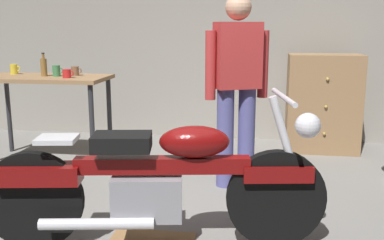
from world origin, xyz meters
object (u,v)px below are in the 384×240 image
Objects in this scene: motorcycle at (157,180)px; bottle at (44,67)px; person_standing at (237,83)px; wooden_dresser at (323,103)px; mug_yellow_tall at (14,69)px; mug_red_diner at (67,74)px; mug_brown_stoneware at (75,71)px; mug_green_speckled at (57,71)px.

bottle reaches higher than motorcycle.
wooden_dresser is (0.91, 1.29, -0.38)m from person_standing.
wooden_dresser is at bearing 11.78° from mug_yellow_tall.
bottle is (0.41, -0.14, 0.04)m from mug_yellow_tall.
mug_red_diner is (-1.27, 1.58, 0.49)m from motorcycle.
mug_yellow_tall is at bearing 176.88° from mug_brown_stoneware.
bottle is at bearing -176.30° from mug_green_speckled.
motorcycle is 2.37m from bottle.
mug_green_speckled is at bearing 3.70° from bottle.
wooden_dresser is 3.06m from bottle.
wooden_dresser is 3.42m from mug_yellow_tall.
mug_green_speckled is (-1.44, 1.70, 0.51)m from motorcycle.
mug_green_speckled is at bearing -37.60° from person_standing.
mug_brown_stoneware is 0.19m from mug_green_speckled.
mug_brown_stoneware is at bearing 29.94° from mug_green_speckled.
mug_green_speckled is 0.47× the size of bottle.
mug_brown_stoneware is at bearing 19.10° from bottle.
mug_red_diner is at bearing -160.11° from wooden_dresser.
bottle is at bearing -36.47° from person_standing.
mug_yellow_tall is at bearing 166.35° from mug_green_speckled.
motorcycle and mug_brown_stoneware have the same top height.
mug_yellow_tall is at bearing 127.71° from motorcycle.
person_standing is at bearing -12.96° from bottle.
mug_brown_stoneware reaches higher than mug_red_diner.
motorcycle is at bearing -47.19° from bottle.
wooden_dresser is 4.56× the size of bottle.
person_standing is at bearing -14.09° from mug_green_speckled.
mug_brown_stoneware is at bearing -41.76° from person_standing.
mug_green_speckled is at bearing -150.06° from mug_brown_stoneware.
person_standing is (0.43, 1.23, 0.48)m from motorcycle.
person_standing reaches higher than mug_brown_stoneware.
motorcycle is 2.28m from mug_green_speckled.
person_standing is at bearing -18.25° from mug_brown_stoneware.
bottle reaches higher than mug_brown_stoneware.
person_standing is 2.05m from bottle.
mug_red_diner is 0.75m from mug_yellow_tall.
wooden_dresser is 2.81m from mug_red_diner.
mug_red_diner is at bearing -89.15° from mug_brown_stoneware.
motorcycle is 9.01× the size of bottle.
bottle is (-2.91, -0.83, 0.45)m from wooden_dresser.
mug_yellow_tall is (-0.54, 0.13, -0.00)m from mug_green_speckled.
mug_red_diner is 1.01× the size of mug_yellow_tall.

